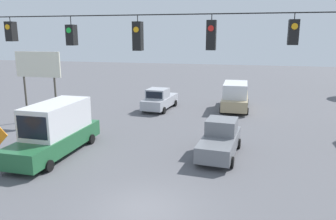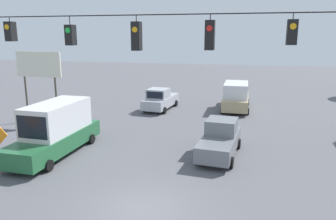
{
  "view_description": "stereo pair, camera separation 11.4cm",
  "coord_description": "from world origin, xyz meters",
  "px_view_note": "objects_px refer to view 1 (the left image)",
  "views": [
    {
      "loc": [
        -3.94,
        11.82,
        7.11
      ],
      "look_at": [
        0.98,
        -8.47,
        2.32
      ],
      "focal_mm": 35.0,
      "sensor_mm": 36.0,
      "label": 1
    },
    {
      "loc": [
        -4.05,
        11.8,
        7.11
      ],
      "look_at": [
        0.98,
        -8.47,
        2.32
      ],
      "focal_mm": 35.0,
      "sensor_mm": 36.0,
      "label": 2
    }
  ],
  "objects_px": {
    "overhead_signal_span": "(141,77)",
    "roadside_billboard": "(38,71)",
    "traffic_cone_third": "(80,135)",
    "pickup_truck_silver_withflow_far": "(160,100)",
    "pickup_truck_grey_crossing_near": "(220,139)",
    "box_truck_tan_oncoming_deep": "(235,96)",
    "box_truck_green_parked_shoulder": "(56,129)",
    "traffic_cone_second": "(60,148)",
    "traffic_cone_nearest": "(38,162)",
    "traffic_cone_fourth": "(97,125)"
  },
  "relations": [
    {
      "from": "overhead_signal_span",
      "to": "traffic_cone_fourth",
      "type": "distance_m",
      "value": 14.04
    },
    {
      "from": "pickup_truck_silver_withflow_far",
      "to": "traffic_cone_third",
      "type": "relative_size",
      "value": 8.81
    },
    {
      "from": "box_truck_tan_oncoming_deep",
      "to": "traffic_cone_fourth",
      "type": "distance_m",
      "value": 13.93
    },
    {
      "from": "box_truck_tan_oncoming_deep",
      "to": "traffic_cone_fourth",
      "type": "xyz_separation_m",
      "value": [
        10.08,
        9.55,
        -1.0
      ]
    },
    {
      "from": "overhead_signal_span",
      "to": "traffic_cone_nearest",
      "type": "distance_m",
      "value": 9.35
    },
    {
      "from": "box_truck_tan_oncoming_deep",
      "to": "pickup_truck_silver_withflow_far",
      "type": "bearing_deg",
      "value": 14.13
    },
    {
      "from": "box_truck_tan_oncoming_deep",
      "to": "traffic_cone_nearest",
      "type": "bearing_deg",
      "value": 60.12
    },
    {
      "from": "traffic_cone_second",
      "to": "box_truck_tan_oncoming_deep",
      "type": "bearing_deg",
      "value": -123.95
    },
    {
      "from": "box_truck_tan_oncoming_deep",
      "to": "pickup_truck_grey_crossing_near",
      "type": "bearing_deg",
      "value": 88.38
    },
    {
      "from": "box_truck_tan_oncoming_deep",
      "to": "traffic_cone_second",
      "type": "height_order",
      "value": "box_truck_tan_oncoming_deep"
    },
    {
      "from": "overhead_signal_span",
      "to": "roadside_billboard",
      "type": "bearing_deg",
      "value": -42.67
    },
    {
      "from": "pickup_truck_silver_withflow_far",
      "to": "pickup_truck_grey_crossing_near",
      "type": "bearing_deg",
      "value": 121.31
    },
    {
      "from": "traffic_cone_fourth",
      "to": "roadside_billboard",
      "type": "xyz_separation_m",
      "value": [
        5.19,
        -0.64,
        4.02
      ]
    },
    {
      "from": "traffic_cone_second",
      "to": "traffic_cone_third",
      "type": "xyz_separation_m",
      "value": [
        0.12,
        -2.65,
        0.0
      ]
    },
    {
      "from": "traffic_cone_third",
      "to": "roadside_billboard",
      "type": "height_order",
      "value": "roadside_billboard"
    },
    {
      "from": "box_truck_green_parked_shoulder",
      "to": "traffic_cone_nearest",
      "type": "relative_size",
      "value": 11.74
    },
    {
      "from": "overhead_signal_span",
      "to": "box_truck_tan_oncoming_deep",
      "type": "xyz_separation_m",
      "value": [
        -2.85,
        -20.37,
        -4.27
      ]
    },
    {
      "from": "pickup_truck_grey_crossing_near",
      "to": "box_truck_tan_oncoming_deep",
      "type": "height_order",
      "value": "box_truck_tan_oncoming_deep"
    },
    {
      "from": "box_truck_green_parked_shoulder",
      "to": "pickup_truck_silver_withflow_far",
      "type": "bearing_deg",
      "value": -102.53
    },
    {
      "from": "overhead_signal_span",
      "to": "traffic_cone_fourth",
      "type": "height_order",
      "value": "overhead_signal_span"
    },
    {
      "from": "traffic_cone_third",
      "to": "traffic_cone_nearest",
      "type": "bearing_deg",
      "value": 92.31
    },
    {
      "from": "pickup_truck_grey_crossing_near",
      "to": "traffic_cone_second",
      "type": "xyz_separation_m",
      "value": [
        9.64,
        1.93,
        -0.66
      ]
    },
    {
      "from": "pickup_truck_grey_crossing_near",
      "to": "box_truck_green_parked_shoulder",
      "type": "bearing_deg",
      "value": 12.26
    },
    {
      "from": "overhead_signal_span",
      "to": "box_truck_green_parked_shoulder",
      "type": "height_order",
      "value": "overhead_signal_span"
    },
    {
      "from": "overhead_signal_span",
      "to": "traffic_cone_third",
      "type": "xyz_separation_m",
      "value": [
        7.28,
        -8.17,
        -5.28
      ]
    },
    {
      "from": "traffic_cone_nearest",
      "to": "traffic_cone_third",
      "type": "bearing_deg",
      "value": -87.69
    },
    {
      "from": "overhead_signal_span",
      "to": "roadside_billboard",
      "type": "relative_size",
      "value": 3.34
    },
    {
      "from": "pickup_truck_grey_crossing_near",
      "to": "traffic_cone_fourth",
      "type": "bearing_deg",
      "value": -19.18
    },
    {
      "from": "pickup_truck_silver_withflow_far",
      "to": "traffic_cone_second",
      "type": "distance_m",
      "value": 13.39
    },
    {
      "from": "traffic_cone_nearest",
      "to": "pickup_truck_silver_withflow_far",
      "type": "bearing_deg",
      "value": -100.18
    },
    {
      "from": "overhead_signal_span",
      "to": "traffic_cone_nearest",
      "type": "bearing_deg",
      "value": -23.7
    },
    {
      "from": "overhead_signal_span",
      "to": "roadside_billboard",
      "type": "height_order",
      "value": "overhead_signal_span"
    },
    {
      "from": "roadside_billboard",
      "to": "box_truck_green_parked_shoulder",
      "type": "bearing_deg",
      "value": 130.26
    },
    {
      "from": "overhead_signal_span",
      "to": "roadside_billboard",
      "type": "distance_m",
      "value": 16.95
    },
    {
      "from": "pickup_truck_silver_withflow_far",
      "to": "traffic_cone_nearest",
      "type": "height_order",
      "value": "pickup_truck_silver_withflow_far"
    },
    {
      "from": "traffic_cone_second",
      "to": "box_truck_green_parked_shoulder",
      "type": "bearing_deg",
      "value": 67.13
    },
    {
      "from": "roadside_billboard",
      "to": "box_truck_tan_oncoming_deep",
      "type": "bearing_deg",
      "value": -149.72
    },
    {
      "from": "box_truck_tan_oncoming_deep",
      "to": "traffic_cone_nearest",
      "type": "relative_size",
      "value": 10.51
    },
    {
      "from": "box_truck_green_parked_shoulder",
      "to": "roadside_billboard",
      "type": "height_order",
      "value": "roadside_billboard"
    },
    {
      "from": "traffic_cone_nearest",
      "to": "traffic_cone_third",
      "type": "xyz_separation_m",
      "value": [
        0.2,
        -5.06,
        0.0
      ]
    },
    {
      "from": "pickup_truck_grey_crossing_near",
      "to": "pickup_truck_silver_withflow_far",
      "type": "bearing_deg",
      "value": -58.69
    },
    {
      "from": "box_truck_green_parked_shoulder",
      "to": "traffic_cone_second",
      "type": "xyz_separation_m",
      "value": [
        -0.08,
        -0.18,
        -1.23
      ]
    },
    {
      "from": "traffic_cone_third",
      "to": "overhead_signal_span",
      "type": "bearing_deg",
      "value": 131.71
    },
    {
      "from": "box_truck_green_parked_shoulder",
      "to": "pickup_truck_silver_withflow_far",
      "type": "relative_size",
      "value": 1.33
    },
    {
      "from": "box_truck_tan_oncoming_deep",
      "to": "traffic_cone_second",
      "type": "xyz_separation_m",
      "value": [
        10.01,
        14.86,
        -1.0
      ]
    },
    {
      "from": "pickup_truck_grey_crossing_near",
      "to": "roadside_billboard",
      "type": "relative_size",
      "value": 0.91
    },
    {
      "from": "traffic_cone_fourth",
      "to": "traffic_cone_second",
      "type": "bearing_deg",
      "value": 90.85
    },
    {
      "from": "box_truck_tan_oncoming_deep",
      "to": "traffic_cone_second",
      "type": "distance_m",
      "value": 17.94
    },
    {
      "from": "box_truck_tan_oncoming_deep",
      "to": "roadside_billboard",
      "type": "distance_m",
      "value": 17.94
    },
    {
      "from": "traffic_cone_third",
      "to": "traffic_cone_second",
      "type": "bearing_deg",
      "value": 92.53
    }
  ]
}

